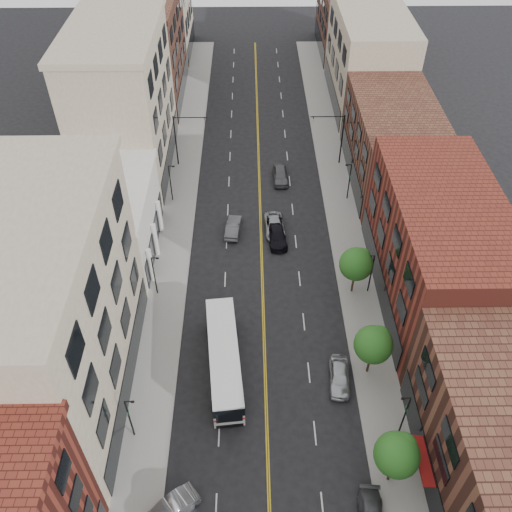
{
  "coord_description": "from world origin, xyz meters",
  "views": [
    {
      "loc": [
        -1.22,
        -14.66,
        41.65
      ],
      "look_at": [
        -0.7,
        24.3,
        5.0
      ],
      "focal_mm": 38.0,
      "sensor_mm": 36.0,
      "label": 1
    }
  ],
  "objects_px": {
    "car_lane_a": "(277,236)",
    "car_lane_c": "(280,175)",
    "car_angle_b": "(169,510)",
    "car_lane_behind": "(233,227)",
    "city_bus": "(224,357)",
    "car_lane_b": "(275,226)",
    "car_parked_far": "(340,377)"
  },
  "relations": [
    {
      "from": "city_bus",
      "to": "car_lane_behind",
      "type": "bearing_deg",
      "value": 82.86
    },
    {
      "from": "car_lane_behind",
      "to": "car_lane_c",
      "type": "bearing_deg",
      "value": -113.57
    },
    {
      "from": "car_lane_behind",
      "to": "car_lane_a",
      "type": "distance_m",
      "value": 5.3
    },
    {
      "from": "car_lane_a",
      "to": "car_lane_c",
      "type": "relative_size",
      "value": 1.04
    },
    {
      "from": "city_bus",
      "to": "car_lane_b",
      "type": "xyz_separation_m",
      "value": [
        5.3,
        19.54,
        -1.1
      ]
    },
    {
      "from": "car_lane_a",
      "to": "car_lane_b",
      "type": "xyz_separation_m",
      "value": [
        -0.22,
        1.78,
        -0.02
      ]
    },
    {
      "from": "car_angle_b",
      "to": "car_lane_behind",
      "type": "xyz_separation_m",
      "value": [
        4.15,
        32.25,
        -0.02
      ]
    },
    {
      "from": "car_lane_behind",
      "to": "car_lane_b",
      "type": "bearing_deg",
      "value": -171.67
    },
    {
      "from": "car_lane_c",
      "to": "car_lane_behind",
      "type": "bearing_deg",
      "value": -121.16
    },
    {
      "from": "car_angle_b",
      "to": "car_lane_c",
      "type": "xyz_separation_m",
      "value": [
        10.13,
        42.65,
        0.06
      ]
    },
    {
      "from": "car_angle_b",
      "to": "car_lane_c",
      "type": "bearing_deg",
      "value": 128.22
    },
    {
      "from": "car_lane_c",
      "to": "city_bus",
      "type": "bearing_deg",
      "value": -103.5
    },
    {
      "from": "car_angle_b",
      "to": "city_bus",
      "type": "bearing_deg",
      "value": 125.64
    },
    {
      "from": "car_lane_behind",
      "to": "car_lane_a",
      "type": "bearing_deg",
      "value": 168.64
    },
    {
      "from": "car_lane_a",
      "to": "car_lane_c",
      "type": "xyz_separation_m",
      "value": [
        0.93,
        12.01,
        0.1
      ]
    },
    {
      "from": "city_bus",
      "to": "car_parked_far",
      "type": "xyz_separation_m",
      "value": [
        10.29,
        -1.46,
        -1.02
      ]
    },
    {
      "from": "car_lane_b",
      "to": "car_lane_c",
      "type": "xyz_separation_m",
      "value": [
        1.15,
        10.23,
        0.12
      ]
    },
    {
      "from": "city_bus",
      "to": "car_angle_b",
      "type": "distance_m",
      "value": 13.43
    },
    {
      "from": "car_lane_behind",
      "to": "car_lane_b",
      "type": "relative_size",
      "value": 0.89
    },
    {
      "from": "city_bus",
      "to": "car_lane_a",
      "type": "relative_size",
      "value": 2.47
    },
    {
      "from": "city_bus",
      "to": "car_lane_c",
      "type": "bearing_deg",
      "value": 72.03
    },
    {
      "from": "car_lane_behind",
      "to": "car_lane_c",
      "type": "height_order",
      "value": "car_lane_c"
    },
    {
      "from": "car_angle_b",
      "to": "car_lane_c",
      "type": "distance_m",
      "value": 43.84
    },
    {
      "from": "car_parked_far",
      "to": "car_lane_behind",
      "type": "distance_m",
      "value": 23.03
    },
    {
      "from": "car_lane_a",
      "to": "car_lane_b",
      "type": "distance_m",
      "value": 1.79
    },
    {
      "from": "car_lane_a",
      "to": "car_lane_b",
      "type": "relative_size",
      "value": 0.99
    },
    {
      "from": "car_lane_a",
      "to": "car_lane_c",
      "type": "distance_m",
      "value": 12.05
    },
    {
      "from": "car_parked_far",
      "to": "car_lane_a",
      "type": "xyz_separation_m",
      "value": [
        -4.77,
        19.23,
        -0.05
      ]
    },
    {
      "from": "car_angle_b",
      "to": "car_lane_behind",
      "type": "relative_size",
      "value": 1.03
    },
    {
      "from": "car_lane_a",
      "to": "car_lane_b",
      "type": "bearing_deg",
      "value": 92.03
    },
    {
      "from": "car_parked_far",
      "to": "car_lane_c",
      "type": "distance_m",
      "value": 31.47
    },
    {
      "from": "car_lane_b",
      "to": "car_lane_a",
      "type": "bearing_deg",
      "value": -86.61
    }
  ]
}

